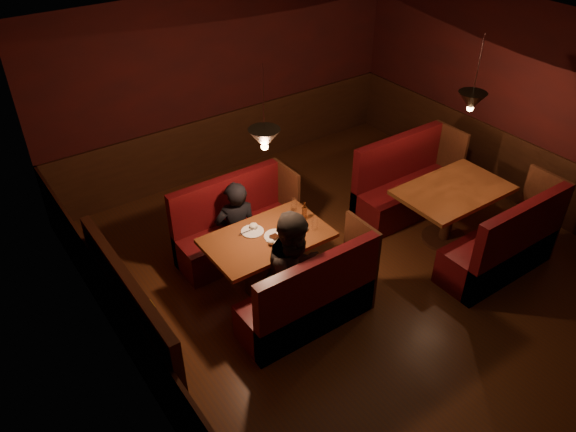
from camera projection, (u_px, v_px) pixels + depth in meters
room at (360, 218)px, 6.39m from camera, size 6.02×7.02×2.92m
main_table at (268, 248)px, 6.66m from camera, size 1.46×0.89×1.02m
main_bench_far at (235, 231)px, 7.37m from camera, size 1.60×0.57×1.09m
main_bench_near at (311, 303)px, 6.26m from camera, size 1.60×0.57×1.09m
second_table at (451, 202)px, 7.43m from camera, size 1.47×0.94×0.83m
second_bench_far at (403, 188)px, 8.18m from camera, size 1.63×0.61×1.16m
second_bench_near at (504, 250)px, 7.00m from camera, size 1.63×0.61×1.16m
diner_a at (235, 211)px, 7.00m from camera, size 0.63×0.49×1.53m
diner_b at (296, 254)px, 6.14m from camera, size 0.96×0.82×1.74m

